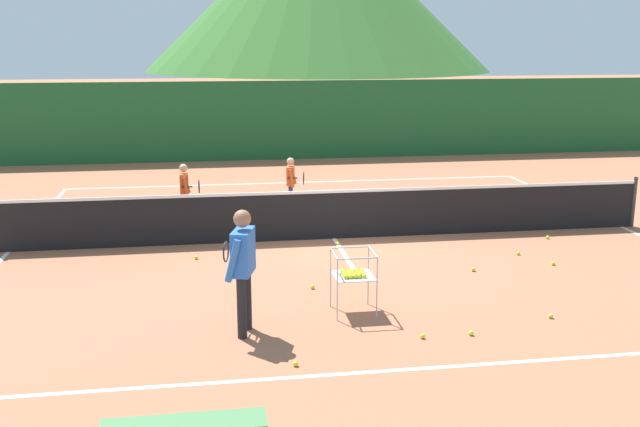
# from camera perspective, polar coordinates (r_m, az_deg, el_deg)

# --- Properties ---
(ground_plane) EXTENTS (120.00, 120.00, 0.00)m
(ground_plane) POSITION_cam_1_polar(r_m,az_deg,el_deg) (14.43, 1.08, -1.96)
(ground_plane) COLOR #A86647
(line_baseline_near) EXTENTS (12.16, 0.08, 0.01)m
(line_baseline_near) POSITION_cam_1_polar(r_m,az_deg,el_deg) (9.01, 7.63, -11.84)
(line_baseline_near) COLOR white
(line_baseline_near) RESTS_ON ground
(line_baseline_far) EXTENTS (12.16, 0.08, 0.01)m
(line_baseline_far) POSITION_cam_1_polar(r_m,az_deg,el_deg) (20.03, -1.75, 2.42)
(line_baseline_far) COLOR white
(line_baseline_far) RESTS_ON ground
(line_sideline_west) EXTENTS (0.08, 11.72, 0.01)m
(line_sideline_west) POSITION_cam_1_polar(r_m,az_deg,el_deg) (14.70, -23.00, -2.75)
(line_sideline_west) COLOR white
(line_sideline_west) RESTS_ON ground
(line_sideline_east) EXTENTS (0.08, 11.72, 0.01)m
(line_sideline_east) POSITION_cam_1_polar(r_m,az_deg,el_deg) (16.56, 22.30, -0.95)
(line_sideline_east) COLOR white
(line_sideline_east) RESTS_ON ground
(line_service_center) EXTENTS (0.08, 5.35, 0.01)m
(line_service_center) POSITION_cam_1_polar(r_m,az_deg,el_deg) (14.43, 1.08, -1.95)
(line_service_center) COLOR white
(line_service_center) RESTS_ON ground
(tennis_net) EXTENTS (12.70, 0.08, 1.05)m
(tennis_net) POSITION_cam_1_polar(r_m,az_deg,el_deg) (14.30, 1.09, -0.03)
(tennis_net) COLOR #333338
(tennis_net) RESTS_ON ground
(instructor) EXTENTS (0.44, 0.83, 1.69)m
(instructor) POSITION_cam_1_polar(r_m,az_deg,el_deg) (9.65, -6.01, -3.62)
(instructor) COLOR black
(instructor) RESTS_ON ground
(student_0) EXTENTS (0.43, 0.60, 1.28)m
(student_0) POSITION_cam_1_polar(r_m,az_deg,el_deg) (15.70, -10.43, 1.96)
(student_0) COLOR silver
(student_0) RESTS_ON ground
(student_1) EXTENTS (0.41, 0.64, 1.23)m
(student_1) POSITION_cam_1_polar(r_m,az_deg,el_deg) (16.56, -2.24, 2.67)
(student_1) COLOR navy
(student_1) RESTS_ON ground
(ball_cart) EXTENTS (0.58, 0.58, 0.90)m
(ball_cart) POSITION_cam_1_polar(r_m,az_deg,el_deg) (10.46, 2.60, -4.70)
(ball_cart) COLOR #B7B7BC
(ball_cart) RESTS_ON ground
(tennis_ball_0) EXTENTS (0.07, 0.07, 0.07)m
(tennis_ball_0) POSITION_cam_1_polar(r_m,az_deg,el_deg) (10.91, 17.45, -7.58)
(tennis_ball_0) COLOR yellow
(tennis_ball_0) RESTS_ON ground
(tennis_ball_1) EXTENTS (0.07, 0.07, 0.07)m
(tennis_ball_1) POSITION_cam_1_polar(r_m,az_deg,el_deg) (13.97, 1.35, -2.33)
(tennis_ball_1) COLOR yellow
(tennis_ball_1) RESTS_ON ground
(tennis_ball_2) EXTENTS (0.07, 0.07, 0.07)m
(tennis_ball_2) POSITION_cam_1_polar(r_m,az_deg,el_deg) (10.05, 11.63, -9.06)
(tennis_ball_2) COLOR yellow
(tennis_ball_2) RESTS_ON ground
(tennis_ball_3) EXTENTS (0.07, 0.07, 0.07)m
(tennis_ball_3) POSITION_cam_1_polar(r_m,az_deg,el_deg) (11.58, -0.59, -5.70)
(tennis_ball_3) COLOR yellow
(tennis_ball_3) RESTS_ON ground
(tennis_ball_4) EXTENTS (0.07, 0.07, 0.07)m
(tennis_ball_4) POSITION_cam_1_polar(r_m,az_deg,el_deg) (8.99, -1.91, -11.55)
(tennis_ball_4) COLOR yellow
(tennis_ball_4) RESTS_ON ground
(tennis_ball_5) EXTENTS (0.07, 0.07, 0.07)m
(tennis_ball_5) POSITION_cam_1_polar(r_m,az_deg,el_deg) (13.83, 15.12, -2.98)
(tennis_ball_5) COLOR yellow
(tennis_ball_5) RESTS_ON ground
(tennis_ball_6) EXTENTS (0.07, 0.07, 0.07)m
(tennis_ball_6) POSITION_cam_1_polar(r_m,az_deg,el_deg) (9.85, 7.94, -9.39)
(tennis_ball_6) COLOR yellow
(tennis_ball_6) RESTS_ON ground
(tennis_ball_7) EXTENTS (0.07, 0.07, 0.07)m
(tennis_ball_7) POSITION_cam_1_polar(r_m,az_deg,el_deg) (13.27, -9.58, -3.38)
(tennis_ball_7) COLOR yellow
(tennis_ball_7) RESTS_ON ground
(tennis_ball_8) EXTENTS (0.07, 0.07, 0.07)m
(tennis_ball_8) POSITION_cam_1_polar(r_m,az_deg,el_deg) (13.38, 17.63, -3.70)
(tennis_ball_8) COLOR yellow
(tennis_ball_8) RESTS_ON ground
(tennis_ball_9) EXTENTS (0.07, 0.07, 0.07)m
(tennis_ball_9) POSITION_cam_1_polar(r_m,az_deg,el_deg) (15.08, 17.23, -1.76)
(tennis_ball_9) COLOR yellow
(tennis_ball_9) RESTS_ON ground
(tennis_ball_10) EXTENTS (0.07, 0.07, 0.07)m
(tennis_ball_10) POSITION_cam_1_polar(r_m,az_deg,el_deg) (12.70, 11.80, -4.26)
(tennis_ball_10) COLOR yellow
(tennis_ball_10) RESTS_ON ground
(windscreen_fence) EXTENTS (26.76, 0.08, 2.52)m
(windscreen_fence) POSITION_cam_1_polar(r_m,az_deg,el_deg) (23.76, -2.96, 7.22)
(windscreen_fence) COLOR #1E5B2D
(windscreen_fence) RESTS_ON ground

